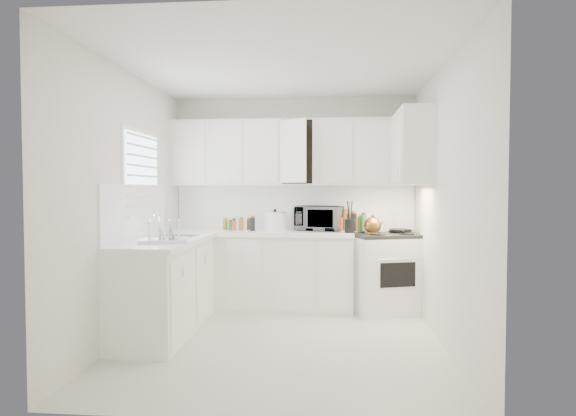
# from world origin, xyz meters

# --- Properties ---
(floor) EXTENTS (3.20, 3.20, 0.00)m
(floor) POSITION_xyz_m (0.00, 0.00, 0.00)
(floor) COLOR silver
(floor) RESTS_ON ground
(ceiling) EXTENTS (3.20, 3.20, 0.00)m
(ceiling) POSITION_xyz_m (0.00, 0.00, 2.60)
(ceiling) COLOR white
(ceiling) RESTS_ON ground
(wall_back) EXTENTS (3.00, 0.00, 3.00)m
(wall_back) POSITION_xyz_m (0.00, 1.60, 1.30)
(wall_back) COLOR white
(wall_back) RESTS_ON ground
(wall_front) EXTENTS (3.00, 0.00, 3.00)m
(wall_front) POSITION_xyz_m (0.00, -1.60, 1.30)
(wall_front) COLOR white
(wall_front) RESTS_ON ground
(wall_left) EXTENTS (0.00, 3.20, 3.20)m
(wall_left) POSITION_xyz_m (-1.50, 0.00, 1.30)
(wall_left) COLOR white
(wall_left) RESTS_ON ground
(wall_right) EXTENTS (0.00, 3.20, 3.20)m
(wall_right) POSITION_xyz_m (1.50, 0.00, 1.30)
(wall_right) COLOR white
(wall_right) RESTS_ON ground
(window_blinds) EXTENTS (0.06, 0.96, 1.06)m
(window_blinds) POSITION_xyz_m (-1.48, 0.35, 1.55)
(window_blinds) COLOR white
(window_blinds) RESTS_ON wall_left
(lower_cabinets_back) EXTENTS (2.22, 0.60, 0.90)m
(lower_cabinets_back) POSITION_xyz_m (-0.39, 1.30, 0.45)
(lower_cabinets_back) COLOR white
(lower_cabinets_back) RESTS_ON floor
(lower_cabinets_left) EXTENTS (0.60, 1.60, 0.90)m
(lower_cabinets_left) POSITION_xyz_m (-1.20, 0.20, 0.45)
(lower_cabinets_left) COLOR white
(lower_cabinets_left) RESTS_ON floor
(countertop_back) EXTENTS (2.24, 0.64, 0.05)m
(countertop_back) POSITION_xyz_m (-0.39, 1.29, 0.93)
(countertop_back) COLOR white
(countertop_back) RESTS_ON lower_cabinets_back
(countertop_left) EXTENTS (0.64, 1.62, 0.05)m
(countertop_left) POSITION_xyz_m (-1.19, 0.20, 0.93)
(countertop_left) COLOR white
(countertop_left) RESTS_ON lower_cabinets_left
(backsplash_back) EXTENTS (2.98, 0.02, 0.55)m
(backsplash_back) POSITION_xyz_m (0.00, 1.59, 1.23)
(backsplash_back) COLOR white
(backsplash_back) RESTS_ON wall_back
(backsplash_left) EXTENTS (0.02, 1.60, 0.55)m
(backsplash_left) POSITION_xyz_m (-1.49, 0.20, 1.23)
(backsplash_left) COLOR white
(backsplash_left) RESTS_ON wall_left
(upper_cabinets_back) EXTENTS (3.00, 0.33, 0.80)m
(upper_cabinets_back) POSITION_xyz_m (0.00, 1.44, 1.50)
(upper_cabinets_back) COLOR white
(upper_cabinets_back) RESTS_ON wall_back
(upper_cabinets_right) EXTENTS (0.33, 0.90, 0.80)m
(upper_cabinets_right) POSITION_xyz_m (1.33, 0.82, 1.50)
(upper_cabinets_right) COLOR white
(upper_cabinets_right) RESTS_ON wall_right
(sink) EXTENTS (0.42, 0.38, 0.30)m
(sink) POSITION_xyz_m (-1.19, 0.55, 1.07)
(sink) COLOR gray
(sink) RESTS_ON countertop_left
(stove) EXTENTS (0.92, 0.83, 1.19)m
(stove) POSITION_xyz_m (1.12, 1.26, 0.59)
(stove) COLOR white
(stove) RESTS_ON floor
(tea_kettle) EXTENTS (0.30, 0.28, 0.23)m
(tea_kettle) POSITION_xyz_m (0.94, 1.10, 1.05)
(tea_kettle) COLOR olive
(tea_kettle) RESTS_ON stove
(frying_pan) EXTENTS (0.28, 0.46, 0.04)m
(frying_pan) POSITION_xyz_m (1.30, 1.42, 0.97)
(frying_pan) COLOR black
(frying_pan) RESTS_ON stove
(microwave) EXTENTS (0.60, 0.42, 0.37)m
(microwave) POSITION_xyz_m (0.32, 1.39, 1.13)
(microwave) COLOR gray
(microwave) RESTS_ON countertop_back
(rice_cooker) EXTENTS (0.31, 0.31, 0.26)m
(rice_cooker) POSITION_xyz_m (-0.21, 1.31, 1.08)
(rice_cooker) COLOR white
(rice_cooker) RESTS_ON countertop_back
(paper_towel) EXTENTS (0.12, 0.12, 0.27)m
(paper_towel) POSITION_xyz_m (-0.02, 1.48, 1.08)
(paper_towel) COLOR white
(paper_towel) RESTS_ON countertop_back
(utensil_crock) EXTENTS (0.13, 0.13, 0.38)m
(utensil_crock) POSITION_xyz_m (0.68, 1.11, 1.14)
(utensil_crock) COLOR black
(utensil_crock) RESTS_ON countertop_back
(dish_rack) EXTENTS (0.52, 0.45, 0.24)m
(dish_rack) POSITION_xyz_m (-1.12, -0.07, 1.07)
(dish_rack) COLOR white
(dish_rack) RESTS_ON countertop_left
(spice_left_0) EXTENTS (0.06, 0.06, 0.13)m
(spice_left_0) POSITION_xyz_m (-0.85, 1.42, 1.02)
(spice_left_0) COLOR olive
(spice_left_0) RESTS_ON countertop_back
(spice_left_1) EXTENTS (0.06, 0.06, 0.13)m
(spice_left_1) POSITION_xyz_m (-0.78, 1.33, 1.02)
(spice_left_1) COLOR #287A3E
(spice_left_1) RESTS_ON countertop_back
(spice_left_2) EXTENTS (0.06, 0.06, 0.13)m
(spice_left_2) POSITION_xyz_m (-0.70, 1.42, 1.02)
(spice_left_2) COLOR #D6481C
(spice_left_2) RESTS_ON countertop_back
(spice_left_3) EXTENTS (0.06, 0.06, 0.13)m
(spice_left_3) POSITION_xyz_m (-0.62, 1.33, 1.02)
(spice_left_3) COLOR #C27B2D
(spice_left_3) RESTS_ON countertop_back
(spice_left_4) EXTENTS (0.06, 0.06, 0.13)m
(spice_left_4) POSITION_xyz_m (-0.55, 1.42, 1.02)
(spice_left_4) COLOR brown
(spice_left_4) RESTS_ON countertop_back
(spice_left_5) EXTENTS (0.06, 0.06, 0.13)m
(spice_left_5) POSITION_xyz_m (-0.47, 1.33, 1.02)
(spice_left_5) COLOR black
(spice_left_5) RESTS_ON countertop_back
(sauce_right_0) EXTENTS (0.06, 0.06, 0.19)m
(sauce_right_0) POSITION_xyz_m (0.58, 1.46, 1.05)
(sauce_right_0) COLOR #D6481C
(sauce_right_0) RESTS_ON countertop_back
(sauce_right_1) EXTENTS (0.06, 0.06, 0.19)m
(sauce_right_1) POSITION_xyz_m (0.64, 1.40, 1.05)
(sauce_right_1) COLOR #C27B2D
(sauce_right_1) RESTS_ON countertop_back
(sauce_right_2) EXTENTS (0.06, 0.06, 0.19)m
(sauce_right_2) POSITION_xyz_m (0.69, 1.46, 1.05)
(sauce_right_2) COLOR brown
(sauce_right_2) RESTS_ON countertop_back
(sauce_right_3) EXTENTS (0.06, 0.06, 0.19)m
(sauce_right_3) POSITION_xyz_m (0.74, 1.40, 1.05)
(sauce_right_3) COLOR black
(sauce_right_3) RESTS_ON countertop_back
(sauce_right_4) EXTENTS (0.06, 0.06, 0.19)m
(sauce_right_4) POSITION_xyz_m (0.80, 1.46, 1.05)
(sauce_right_4) COLOR olive
(sauce_right_4) RESTS_ON countertop_back
(sauce_right_5) EXTENTS (0.06, 0.06, 0.19)m
(sauce_right_5) POSITION_xyz_m (0.85, 1.40, 1.05)
(sauce_right_5) COLOR #287A3E
(sauce_right_5) RESTS_ON countertop_back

